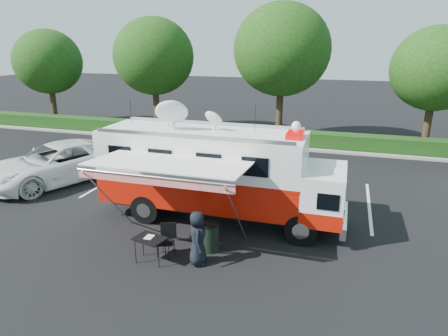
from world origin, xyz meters
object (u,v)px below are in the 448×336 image
Objects in this scene: folding_table at (150,239)px; trash_bin at (210,237)px; command_truck at (218,173)px; white_suv at (60,181)px.

trash_bin reaches higher than folding_table.
white_suv is (-8.66, 1.80, -1.86)m from command_truck.
white_suv is 9.34m from folding_table.
trash_bin is (9.14, -4.14, 0.48)m from white_suv.
white_suv is at bearing 145.03° from folding_table.
white_suv is 10.04m from trash_bin.
trash_bin reaches higher than white_suv.
white_suv is at bearing 168.25° from command_truck.
command_truck is 8.45× the size of folding_table.
folding_table is at bearing -106.39° from command_truck.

